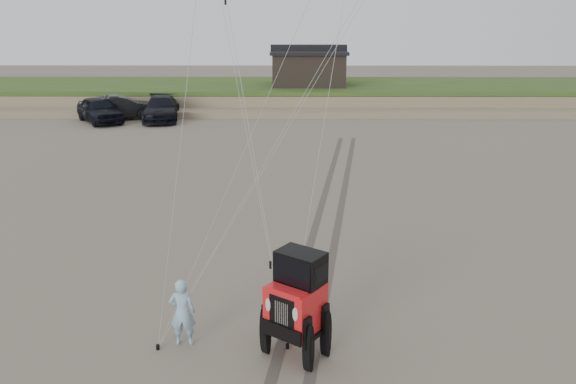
# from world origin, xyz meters

# --- Properties ---
(ground) EXTENTS (160.00, 160.00, 0.00)m
(ground) POSITION_xyz_m (0.00, 0.00, 0.00)
(ground) COLOR #6B6054
(ground) RESTS_ON ground
(dune_ridge) EXTENTS (160.00, 14.25, 1.73)m
(dune_ridge) POSITION_xyz_m (0.00, 37.50, 0.82)
(dune_ridge) COLOR #7A6B54
(dune_ridge) RESTS_ON ground
(cabin) EXTENTS (6.40, 5.40, 3.35)m
(cabin) POSITION_xyz_m (2.00, 37.00, 3.24)
(cabin) COLOR black
(cabin) RESTS_ON dune_ridge
(truck_a) EXTENTS (4.84, 5.57, 1.81)m
(truck_a) POSITION_xyz_m (-13.26, 28.41, 0.91)
(truck_a) COLOR black
(truck_a) RESTS_ON ground
(truck_b) EXTENTS (5.61, 3.63, 1.75)m
(truck_b) POSITION_xyz_m (-12.08, 29.64, 0.87)
(truck_b) COLOR black
(truck_b) RESTS_ON ground
(truck_c) EXTENTS (3.25, 6.24, 1.73)m
(truck_c) POSITION_xyz_m (-9.00, 29.30, 0.86)
(truck_c) COLOR black
(truck_c) RESTS_ON ground
(jeep) EXTENTS (4.83, 5.54, 1.94)m
(jeep) POSITION_xyz_m (0.73, -0.88, 0.97)
(jeep) COLOR red
(jeep) RESTS_ON ground
(man) EXTENTS (0.60, 0.39, 1.63)m
(man) POSITION_xyz_m (-1.83, -0.46, 0.82)
(man) COLOR #81BCC7
(man) RESTS_ON ground
(stake_main) EXTENTS (0.08, 0.08, 0.12)m
(stake_main) POSITION_xyz_m (-2.39, -0.70, 0.06)
(stake_main) COLOR black
(stake_main) RESTS_ON ground
(stake_aux) EXTENTS (0.08, 0.08, 0.12)m
(stake_aux) POSITION_xyz_m (0.55, -0.64, 0.06)
(stake_aux) COLOR black
(stake_aux) RESTS_ON ground
(tire_tracks) EXTENTS (5.22, 29.74, 0.01)m
(tire_tracks) POSITION_xyz_m (2.00, 8.00, 0.00)
(tire_tracks) COLOR #4C443D
(tire_tracks) RESTS_ON ground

